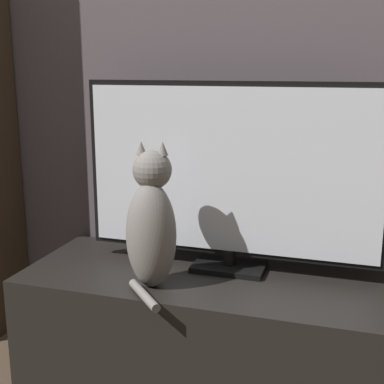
# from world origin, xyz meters

# --- Properties ---
(wall_back) EXTENTS (4.80, 0.05, 2.60)m
(wall_back) POSITION_xyz_m (0.00, 1.22, 1.30)
(wall_back) COLOR #564C51
(wall_back) RESTS_ON ground_plane
(tv_stand) EXTENTS (1.32, 0.52, 0.41)m
(tv_stand) POSITION_xyz_m (0.00, 0.92, 0.21)
(tv_stand) COLOR black
(tv_stand) RESTS_ON ground_plane
(tv) EXTENTS (1.05, 0.15, 0.67)m
(tv) POSITION_xyz_m (0.05, 1.00, 0.76)
(tv) COLOR black
(tv) RESTS_ON tv_stand
(cat) EXTENTS (0.19, 0.29, 0.48)m
(cat) POSITION_xyz_m (-0.16, 0.78, 0.62)
(cat) COLOR gray
(cat) RESTS_ON tv_stand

